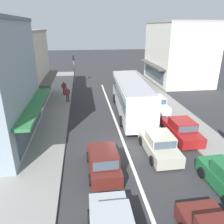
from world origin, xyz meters
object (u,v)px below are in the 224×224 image
(parked_sedan_kerb_second, at_px, (181,130))
(traffic_light_downstreet, at_px, (74,65))
(sedan_adjacent_lane_trail, at_px, (159,145))
(pedestrian_with_handbag_near, at_px, (67,94))
(city_bus, at_px, (131,95))
(parked_sedan_kerb_third, at_px, (156,104))
(hatchback_behind_bus_near, at_px, (103,161))
(pedestrian_browsing_midblock, at_px, (64,87))

(parked_sedan_kerb_second, distance_m, traffic_light_downstreet, 19.64)
(sedan_adjacent_lane_trail, distance_m, pedestrian_with_handbag_near, 13.06)
(city_bus, distance_m, parked_sedan_kerb_second, 6.22)
(parked_sedan_kerb_second, distance_m, parked_sedan_kerb_third, 5.97)
(hatchback_behind_bus_near, distance_m, sedan_adjacent_lane_trail, 4.12)
(city_bus, bearing_deg, parked_sedan_kerb_second, -63.55)
(sedan_adjacent_lane_trail, height_order, pedestrian_browsing_midblock, pedestrian_browsing_midblock)
(parked_sedan_kerb_second, bearing_deg, pedestrian_with_handbag_near, 133.70)
(city_bus, height_order, parked_sedan_kerb_second, city_bus)
(hatchback_behind_bus_near, bearing_deg, parked_sedan_kerb_third, 56.49)
(pedestrian_with_handbag_near, bearing_deg, traffic_light_downstreet, 85.71)
(sedan_adjacent_lane_trail, xyz_separation_m, pedestrian_browsing_midblock, (-7.07, 14.13, 0.40))
(pedestrian_browsing_midblock, bearing_deg, hatchback_behind_bus_near, -78.33)
(hatchback_behind_bus_near, height_order, parked_sedan_kerb_third, hatchback_behind_bus_near)
(city_bus, xyz_separation_m, pedestrian_with_handbag_near, (-6.24, 3.91, -0.81))
(parked_sedan_kerb_third, height_order, pedestrian_browsing_midblock, pedestrian_browsing_midblock)
(sedan_adjacent_lane_trail, height_order, traffic_light_downstreet, traffic_light_downstreet)
(parked_sedan_kerb_third, height_order, traffic_light_downstreet, traffic_light_downstreet)
(parked_sedan_kerb_third, distance_m, traffic_light_downstreet, 14.49)
(parked_sedan_kerb_third, distance_m, pedestrian_with_handbag_near, 9.55)
(traffic_light_downstreet, bearing_deg, pedestrian_browsing_midblock, -101.91)
(parked_sedan_kerb_third, xyz_separation_m, pedestrian_with_handbag_near, (-8.92, 3.40, 0.40))
(traffic_light_downstreet, xyz_separation_m, pedestrian_with_handbag_near, (-0.62, -8.28, -1.79))
(city_bus, distance_m, pedestrian_with_handbag_near, 7.41)
(pedestrian_with_handbag_near, xyz_separation_m, pedestrian_browsing_midblock, (-0.53, 2.84, -0.00))
(hatchback_behind_bus_near, xyz_separation_m, traffic_light_downstreet, (-2.08, 21.07, 2.15))
(parked_sedan_kerb_second, xyz_separation_m, parked_sedan_kerb_third, (-0.04, 5.97, 0.00))
(hatchback_behind_bus_near, distance_m, parked_sedan_kerb_third, 11.26)
(parked_sedan_kerb_third, relative_size, traffic_light_downstreet, 1.00)
(sedan_adjacent_lane_trail, xyz_separation_m, traffic_light_downstreet, (-5.92, 19.58, 2.19))
(parked_sedan_kerb_third, bearing_deg, traffic_light_downstreet, 125.39)
(pedestrian_browsing_midblock, bearing_deg, parked_sedan_kerb_second, -52.16)
(sedan_adjacent_lane_trail, relative_size, pedestrian_browsing_midblock, 2.59)
(pedestrian_browsing_midblock, bearing_deg, sedan_adjacent_lane_trail, -63.42)
(sedan_adjacent_lane_trail, bearing_deg, city_bus, 92.34)
(sedan_adjacent_lane_trail, bearing_deg, pedestrian_with_handbag_near, 120.08)
(city_bus, relative_size, sedan_adjacent_lane_trail, 2.60)
(hatchback_behind_bus_near, xyz_separation_m, parked_sedan_kerb_third, (6.22, 9.39, -0.05))
(hatchback_behind_bus_near, distance_m, parked_sedan_kerb_second, 7.13)
(sedan_adjacent_lane_trail, height_order, parked_sedan_kerb_third, same)
(city_bus, relative_size, parked_sedan_kerb_third, 2.61)
(city_bus, xyz_separation_m, traffic_light_downstreet, (-5.62, 12.20, 0.97))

